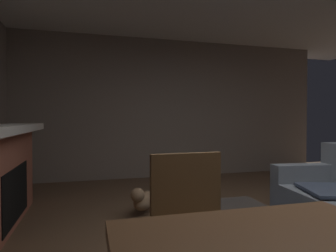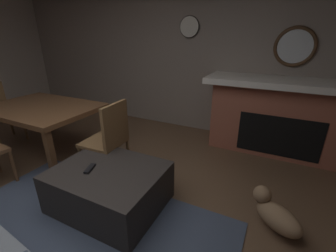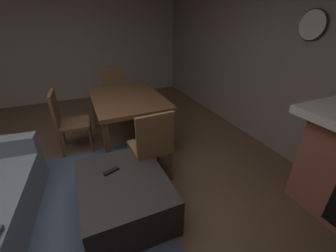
% 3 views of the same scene
% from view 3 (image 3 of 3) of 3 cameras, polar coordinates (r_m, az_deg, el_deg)
% --- Properties ---
extents(floor, '(9.17, 9.17, 0.00)m').
position_cam_3_polar(floor, '(2.60, -24.87, -21.25)').
color(floor, brown).
extents(wall_back_fireplace_side, '(8.04, 0.12, 2.68)m').
position_cam_3_polar(wall_back_fireplace_side, '(3.25, 32.71, 14.16)').
color(wall_back_fireplace_side, gray).
rests_on(wall_back_fireplace_side, ground).
extents(wall_right_window_side, '(0.12, 6.34, 2.68)m').
position_cam_3_polar(wall_right_window_side, '(5.66, -28.52, 18.99)').
color(wall_right_window_side, '#B2A59B').
rests_on(wall_right_window_side, ground).
extents(area_rug, '(2.60, 2.00, 0.01)m').
position_cam_3_polar(area_rug, '(2.52, -26.83, -23.46)').
color(area_rug, '#3D475B').
rests_on(area_rug, ground).
extents(ottoman_coffee_table, '(1.03, 0.83, 0.42)m').
position_cam_3_polar(ottoman_coffee_table, '(2.35, -11.38, -17.32)').
color(ottoman_coffee_table, '#2D2826').
rests_on(ottoman_coffee_table, ground).
extents(tv_remote, '(0.10, 0.17, 0.02)m').
position_cam_3_polar(tv_remote, '(2.31, -14.77, -11.39)').
color(tv_remote, black).
rests_on(tv_remote, ottoman_coffee_table).
extents(dining_table, '(1.47, 1.02, 0.74)m').
position_cam_3_polar(dining_table, '(3.43, -10.82, 6.55)').
color(dining_table, brown).
rests_on(dining_table, ground).
extents(dining_chair_north, '(0.47, 0.47, 0.93)m').
position_cam_3_polar(dining_chair_north, '(3.43, -25.38, 1.77)').
color(dining_chair_north, brown).
rests_on(dining_chair_north, ground).
extents(dining_chair_west, '(0.46, 0.46, 0.93)m').
position_cam_3_polar(dining_chair_west, '(2.51, -4.16, -4.61)').
color(dining_chair_west, brown).
rests_on(dining_chair_west, ground).
extents(dining_chair_east, '(0.46, 0.46, 0.93)m').
position_cam_3_polar(dining_chair_east, '(4.53, -14.13, 9.39)').
color(dining_chair_east, brown).
rests_on(dining_chair_east, ground).
extents(wall_clock, '(0.34, 0.03, 0.34)m').
position_cam_3_polar(wall_clock, '(3.13, 33.79, 21.25)').
color(wall_clock, silver).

